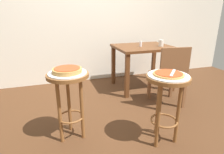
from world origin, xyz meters
name	(u,v)px	position (x,y,z in m)	size (l,w,h in m)	color
ground_plane	(120,120)	(0.00, 0.00, 0.00)	(6.00, 6.00, 0.00)	#4C2D19
stool_foreground	(167,94)	(0.29, -0.49, 0.53)	(0.41, 0.41, 0.71)	brown
serving_plate_foreground	(168,76)	(0.29, -0.49, 0.71)	(0.38, 0.38, 0.01)	silver
pizza_foreground	(169,74)	(0.29, -0.49, 0.73)	(0.28, 0.28, 0.02)	tan
stool_middle	(69,91)	(-0.59, -0.13, 0.53)	(0.41, 0.41, 0.71)	brown
serving_plate_middle	(67,73)	(-0.59, -0.13, 0.71)	(0.37, 0.37, 0.01)	silver
pizza_middle	(67,70)	(-0.59, -0.13, 0.74)	(0.28, 0.28, 0.05)	tan
dining_table	(143,53)	(0.75, 0.93, 0.62)	(0.93, 0.76, 0.73)	#5B3319
cup_near_edge	(161,43)	(1.01, 0.81, 0.78)	(0.08, 0.08, 0.10)	silver
condiment_shaker	(141,44)	(0.68, 0.89, 0.77)	(0.04, 0.04, 0.09)	white
wooden_chair	(170,74)	(0.79, 0.19, 0.47)	(0.45, 0.45, 0.85)	brown
pizza_server_knife	(173,73)	(0.32, -0.51, 0.74)	(0.22, 0.02, 0.01)	silver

